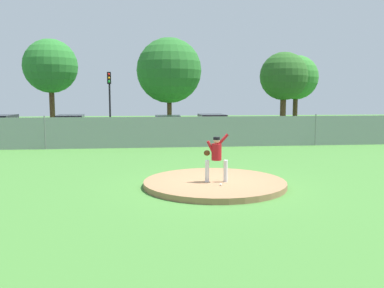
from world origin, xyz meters
name	(u,v)px	position (x,y,z in m)	size (l,w,h in m)	color
ground_plane	(193,158)	(0.00, 6.00, 0.00)	(80.00, 80.00, 0.00)	#427A33
asphalt_strip	(179,139)	(0.00, 14.50, 0.00)	(44.00, 7.00, 0.01)	#2B2B2D
pitchers_mound	(215,183)	(0.00, 0.00, 0.09)	(4.62, 4.62, 0.18)	#99704C
pitcher_youth	(216,154)	(0.01, -0.20, 1.07)	(0.79, 0.32, 1.56)	silver
baseball	(221,185)	(0.06, -0.77, 0.22)	(0.07, 0.07, 0.07)	white
chainlink_fence	(185,132)	(0.00, 10.00, 0.87)	(38.61, 0.07, 1.84)	gray
parked_car_navy	(168,128)	(-0.75, 14.45, 0.76)	(1.98, 4.08, 1.59)	#161E4C
parked_car_charcoal	(1,128)	(-11.60, 14.64, 0.80)	(1.88, 4.37, 1.68)	#232328
parked_car_champagne	(71,129)	(-7.07, 14.06, 0.80)	(2.08, 4.32, 1.69)	tan
parked_car_red	(212,127)	(2.30, 14.70, 0.79)	(1.94, 4.32, 1.65)	#A81919
traffic_cone_orange	(116,136)	(-4.18, 14.07, 0.26)	(0.40, 0.40, 0.55)	orange
traffic_light_near	(109,92)	(-4.96, 18.87, 3.22)	(0.28, 0.46, 4.70)	black
tree_broad_left	(51,66)	(-9.77, 21.19, 5.25)	(4.30, 4.30, 7.42)	#4C331E
tree_bushy_near	(169,71)	(-0.06, 24.66, 5.18)	(5.92, 5.92, 8.15)	#4C331E
tree_slender_far	(284,76)	(10.19, 22.95, 4.63)	(4.31, 4.31, 6.82)	#4C331E
tree_tall_centre	(296,78)	(11.92, 24.51, 4.59)	(4.15, 4.15, 6.69)	#4C331E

